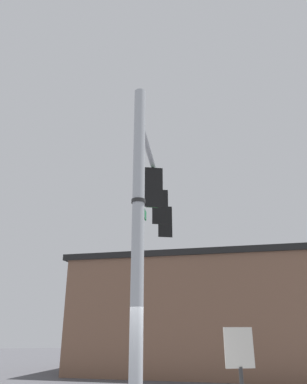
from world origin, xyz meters
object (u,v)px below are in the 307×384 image
at_px(traffic_light_mid_inner, 159,208).
at_px(traffic_light_mid_outer, 164,223).
at_px(traffic_light_nearest_pole, 153,189).
at_px(bird_flying, 143,139).
at_px(street_name_sign, 141,206).
at_px(historical_marker, 240,367).

bearing_deg(traffic_light_mid_inner, traffic_light_mid_outer, 74.43).
relative_size(traffic_light_nearest_pole, bird_flying, 2.61).
relative_size(traffic_light_mid_outer, street_name_sign, 1.05).
xyz_separation_m(traffic_light_mid_inner, street_name_sign, (-1.07, -3.87, -1.25)).
bearing_deg(traffic_light_mid_outer, traffic_light_mid_inner, -105.57).
bearing_deg(traffic_light_mid_inner, bird_flying, 103.80).
distance_m(bird_flying, historical_marker, 9.97).
bearing_deg(traffic_light_mid_inner, traffic_light_nearest_pole, -105.57).
bearing_deg(traffic_light_mid_inner, historical_marker, -77.05).
relative_size(traffic_light_nearest_pole, traffic_light_mid_inner, 1.00).
relative_size(traffic_light_nearest_pole, traffic_light_mid_outer, 1.00).
distance_m(street_name_sign, historical_marker, 3.86).
height_order(bird_flying, historical_marker, bird_flying).
xyz_separation_m(traffic_light_mid_inner, bird_flying, (-0.40, 1.65, 3.53)).
height_order(traffic_light_nearest_pole, traffic_light_mid_outer, same).
bearing_deg(street_name_sign, bird_flying, 83.10).
xyz_separation_m(traffic_light_mid_outer, bird_flying, (-0.89, -0.10, 3.53)).
distance_m(traffic_light_mid_inner, traffic_light_mid_outer, 1.81).
bearing_deg(bird_flying, street_name_sign, -96.90).
bearing_deg(street_name_sign, traffic_light_nearest_pole, 74.57).
relative_size(traffic_light_mid_outer, historical_marker, 0.62).
distance_m(traffic_light_mid_outer, bird_flying, 3.64).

